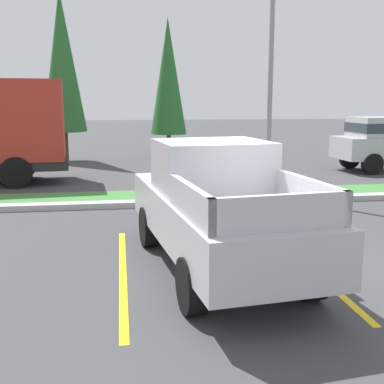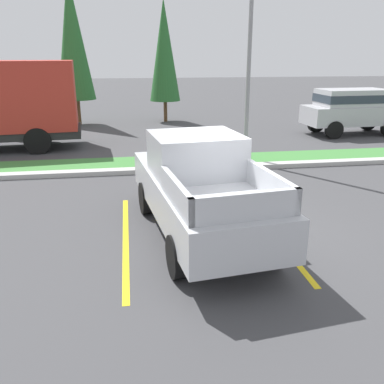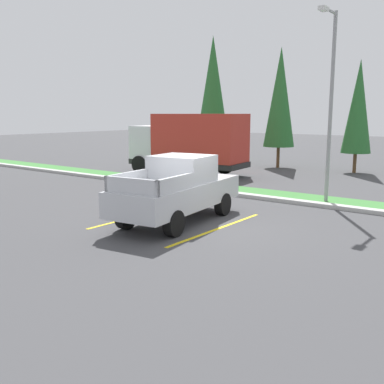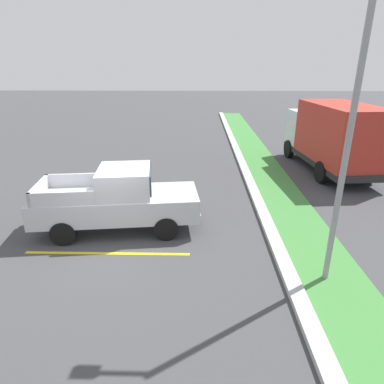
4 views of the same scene
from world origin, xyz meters
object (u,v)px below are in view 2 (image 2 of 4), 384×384
(suv_distant, at_px, (353,108))
(cypress_tree_left_inner, at_px, (72,38))
(cypress_tree_center, at_px, (164,51))
(pickup_truck_main, at_px, (199,187))
(street_light, at_px, (251,39))

(suv_distant, bearing_deg, cypress_tree_left_inner, 159.26)
(cypress_tree_center, bearing_deg, pickup_truck_main, -92.76)
(street_light, bearing_deg, cypress_tree_center, 101.13)
(pickup_truck_main, distance_m, cypress_tree_center, 15.70)
(suv_distant, relative_size, cypress_tree_left_inner, 0.63)
(pickup_truck_main, height_order, cypress_tree_left_inner, cypress_tree_left_inner)
(cypress_tree_left_inner, bearing_deg, suv_distant, -20.74)
(cypress_tree_center, bearing_deg, suv_distant, -32.62)
(street_light, distance_m, cypress_tree_left_inner, 11.48)
(suv_distant, bearing_deg, cypress_tree_center, 147.38)
(pickup_truck_main, xyz_separation_m, cypress_tree_left_inner, (-3.96, 15.06, 3.36))
(pickup_truck_main, relative_size, street_light, 0.77)
(street_light, xyz_separation_m, cypress_tree_center, (-1.92, 9.76, -0.30))
(suv_distant, distance_m, cypress_tree_left_inner, 14.26)
(cypress_tree_left_inner, relative_size, cypress_tree_center, 1.16)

